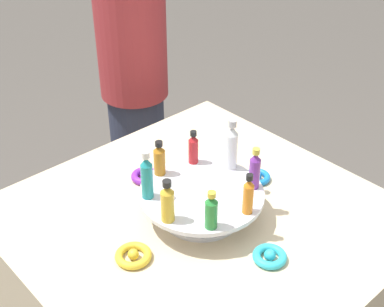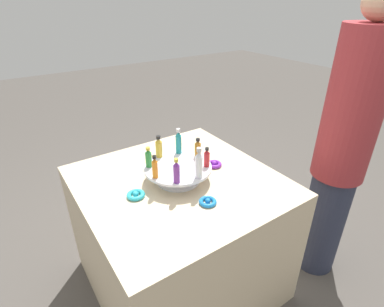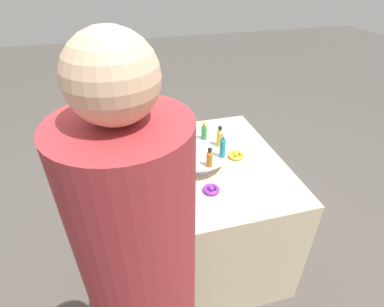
{
  "view_description": "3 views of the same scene",
  "coord_description": "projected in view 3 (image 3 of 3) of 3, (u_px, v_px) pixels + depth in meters",
  "views": [
    {
      "loc": [
        0.76,
        0.8,
        1.63
      ],
      "look_at": [
        -0.03,
        -0.07,
        0.86
      ],
      "focal_mm": 50.0,
      "sensor_mm": 36.0,
      "label": 1
    },
    {
      "loc": [
        -1.07,
        0.64,
        1.53
      ],
      "look_at": [
        -0.03,
        -0.06,
        0.86
      ],
      "focal_mm": 28.0,
      "sensor_mm": 36.0,
      "label": 2
    },
    {
      "loc": [
        -0.36,
        -1.25,
        1.66
      ],
      "look_at": [
        -0.06,
        -0.12,
        0.87
      ],
      "focal_mm": 28.0,
      "sensor_mm": 36.0,
      "label": 3
    }
  ],
  "objects": [
    {
      "name": "bottle_purple",
      "position": [
        171.0,
        138.0,
        1.57
      ],
      "size": [
        0.03,
        0.03,
        0.12
      ],
      "color": "#702D93",
      "rests_on": "display_stand"
    },
    {
      "name": "bottle_red",
      "position": [
        188.0,
        159.0,
        1.43
      ],
      "size": [
        0.03,
        0.03,
        0.1
      ],
      "color": "#B21E23",
      "rests_on": "display_stand"
    },
    {
      "name": "ribbon_bow_blue",
      "position": [
        154.0,
        170.0,
        1.55
      ],
      "size": [
        0.08,
        0.08,
        0.03
      ],
      "color": "blue",
      "rests_on": "party_table"
    },
    {
      "name": "bottle_amber",
      "position": [
        209.0,
        158.0,
        1.44
      ],
      "size": [
        0.03,
        0.03,
        0.1
      ],
      "color": "#AD6B19",
      "rests_on": "display_stand"
    },
    {
      "name": "ribbon_bow_purple",
      "position": [
        211.0,
        189.0,
        1.42
      ],
      "size": [
        0.08,
        0.08,
        0.03
      ],
      "color": "purple",
      "rests_on": "party_table"
    },
    {
      "name": "ground_plane",
      "position": [
        195.0,
        250.0,
        2.01
      ],
      "size": [
        12.0,
        12.0,
        0.0
      ],
      "primitive_type": "plane",
      "color": "#4C4742"
    },
    {
      "name": "bottle_orange",
      "position": [
        185.0,
        131.0,
        1.64
      ],
      "size": [
        0.03,
        0.03,
        0.11
      ],
      "color": "orange",
      "rests_on": "display_stand"
    },
    {
      "name": "ribbon_bow_teal",
      "position": [
        184.0,
        141.0,
        1.79
      ],
      "size": [
        0.08,
        0.08,
        0.03
      ],
      "color": "#2DB7CC",
      "rests_on": "party_table"
    },
    {
      "name": "display_stand",
      "position": [
        196.0,
        156.0,
        1.58
      ],
      "size": [
        0.33,
        0.33,
        0.08
      ],
      "color": "silver",
      "rests_on": "party_table"
    },
    {
      "name": "bottle_gold",
      "position": [
        220.0,
        137.0,
        1.59
      ],
      "size": [
        0.03,
        0.03,
        0.12
      ],
      "color": "gold",
      "rests_on": "display_stand"
    },
    {
      "name": "ribbon_bow_gold",
      "position": [
        236.0,
        155.0,
        1.66
      ],
      "size": [
        0.09,
        0.09,
        0.03
      ],
      "color": "gold",
      "rests_on": "party_table"
    },
    {
      "name": "bottle_teal",
      "position": [
        223.0,
        146.0,
        1.49
      ],
      "size": [
        0.03,
        0.03,
        0.14
      ],
      "color": "teal",
      "rests_on": "display_stand"
    },
    {
      "name": "party_table",
      "position": [
        196.0,
        212.0,
        1.81
      ],
      "size": [
        0.93,
        0.93,
        0.71
      ],
      "color": "beige",
      "rests_on": "ground_plane"
    },
    {
      "name": "bottle_green",
      "position": [
        204.0,
        131.0,
        1.65
      ],
      "size": [
        0.03,
        0.03,
        0.1
      ],
      "color": "#288438",
      "rests_on": "display_stand"
    },
    {
      "name": "bottle_clear",
      "position": [
        172.0,
        147.0,
        1.48
      ],
      "size": [
        0.03,
        0.03,
        0.15
      ],
      "color": "silver",
      "rests_on": "display_stand"
    }
  ]
}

